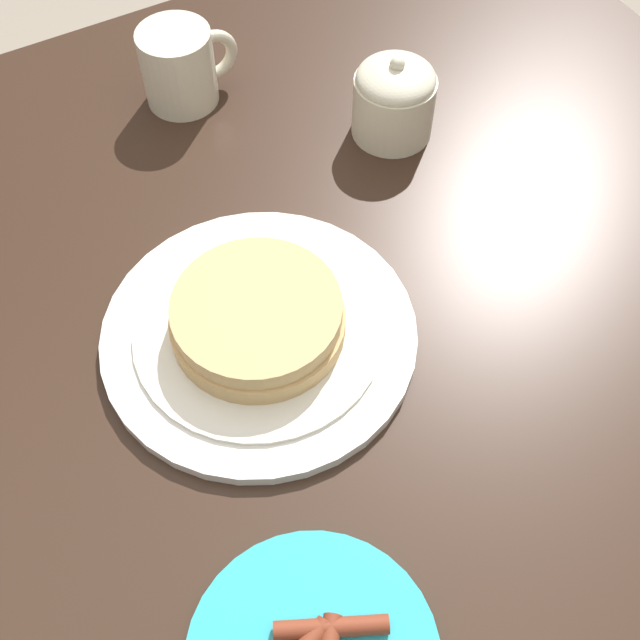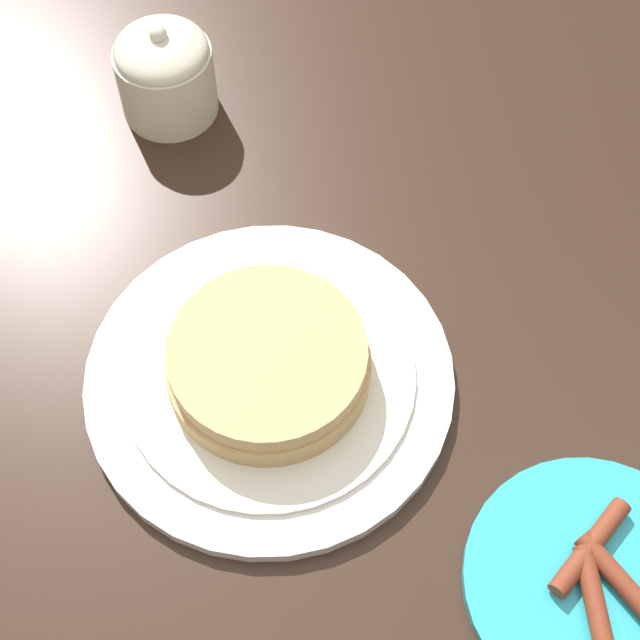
# 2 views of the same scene
# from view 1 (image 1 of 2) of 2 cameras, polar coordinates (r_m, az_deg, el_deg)

# --- Properties ---
(ground_plane) EXTENTS (8.00, 8.00, 0.00)m
(ground_plane) POSITION_cam_1_polar(r_m,az_deg,el_deg) (1.42, -2.86, -17.84)
(ground_plane) COLOR gray
(dining_table) EXTENTS (1.26, 0.98, 0.75)m
(dining_table) POSITION_cam_1_polar(r_m,az_deg,el_deg) (0.83, -4.69, -5.39)
(dining_table) COLOR #332116
(dining_table) RESTS_ON ground_plane
(pancake_plate) EXTENTS (0.28, 0.28, 0.05)m
(pancake_plate) POSITION_cam_1_polar(r_m,az_deg,el_deg) (0.70, -4.40, -0.49)
(pancake_plate) COLOR white
(pancake_plate) RESTS_ON dining_table
(coffee_mug) EXTENTS (0.11, 0.08, 0.09)m
(coffee_mug) POSITION_cam_1_polar(r_m,az_deg,el_deg) (0.92, -9.88, 17.41)
(coffee_mug) COLOR beige
(coffee_mug) RESTS_ON dining_table
(sugar_bowl) EXTENTS (0.09, 0.09, 0.10)m
(sugar_bowl) POSITION_cam_1_polar(r_m,az_deg,el_deg) (0.87, 5.29, 15.42)
(sugar_bowl) COLOR beige
(sugar_bowl) RESTS_ON dining_table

